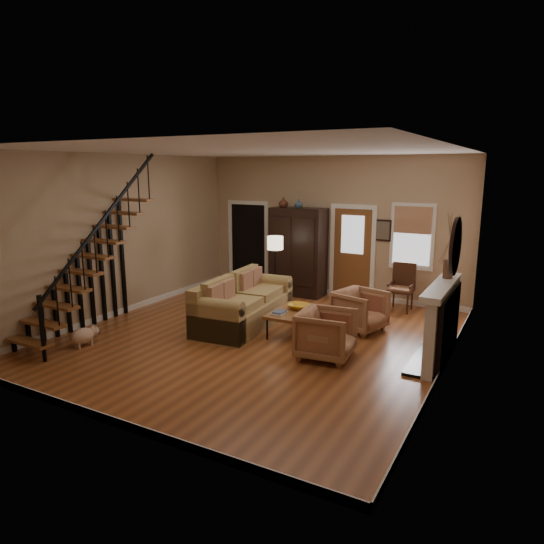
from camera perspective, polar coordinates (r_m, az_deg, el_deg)
The scene contains 15 objects.
room at distance 10.22m, azimuth 1.16°, elevation 3.64°, with size 7.00×7.33×3.30m.
staircase at distance 9.30m, azimuth -21.09°, elevation 2.58°, with size 0.94×2.80×3.20m, color brown, non-canonical shape.
fireplace at distance 8.10m, azimuth 19.56°, elevation -4.88°, with size 0.33×1.95×2.30m.
armoire at distance 11.64m, azimuth 3.08°, elevation 2.39°, with size 1.30×0.60×2.10m, color black, non-canonical shape.
vase_a at distance 11.57m, azimuth 1.35°, elevation 8.20°, with size 0.24×0.24×0.25m, color #4C2619.
vase_b at distance 11.39m, azimuth 3.15°, elevation 8.03°, with size 0.20×0.20×0.21m, color #334C60.
sofa at distance 9.47m, azimuth -3.30°, elevation -3.56°, with size 1.06×2.44×0.91m, color #9C7D47, non-canonical shape.
coffee_table at distance 9.02m, azimuth 2.43°, elevation -5.91°, with size 0.67×1.15×0.44m, color brown, non-canonical shape.
bowl at distance 9.05m, azimuth 3.16°, elevation -4.07°, with size 0.39×0.39×0.10m, color orange.
books at distance 8.74m, azimuth 0.86°, elevation -4.78°, with size 0.21×0.29×0.05m, color beige, non-canonical shape.
armchair_left at distance 7.90m, azimuth 6.41°, elevation -7.28°, with size 0.84×0.87×0.79m, color brown.
armchair_right at distance 9.29m, azimuth 10.32°, elevation -4.48°, with size 0.83×0.85×0.77m, color brown.
floor_lamp at distance 10.84m, azimuth 0.37°, elevation 0.18°, with size 0.35×0.35×1.54m, color black, non-canonical shape.
side_chair at distance 10.72m, azimuth 14.94°, elevation -1.79°, with size 0.54×0.54×1.02m, color #3C1F13, non-canonical shape.
dog at distance 9.00m, azimuth -21.37°, elevation -7.14°, with size 0.27×0.46×0.34m, color beige, non-canonical shape.
Camera 1 is at (4.28, -7.19, 3.00)m, focal length 32.00 mm.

